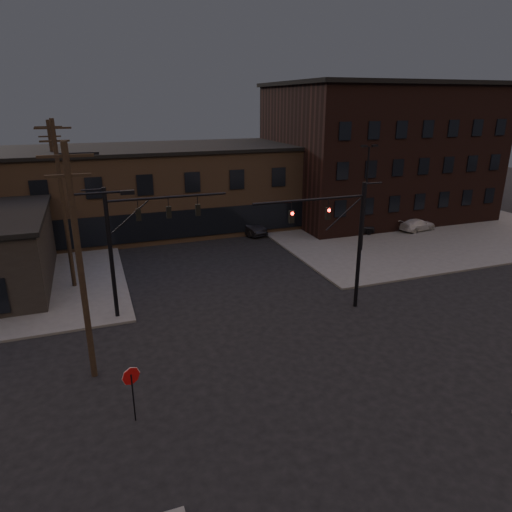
{
  "coord_description": "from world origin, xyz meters",
  "views": [
    {
      "loc": [
        -8.7,
        -18.42,
        12.54
      ],
      "look_at": [
        0.41,
        6.44,
        3.5
      ],
      "focal_mm": 32.0,
      "sensor_mm": 36.0,
      "label": 1
    }
  ],
  "objects": [
    {
      "name": "utility_pole_near",
      "position": [
        -9.43,
        2.0,
        5.87
      ],
      "size": [
        3.7,
        0.28,
        11.0
      ],
      "color": "black",
      "rests_on": "ground"
    },
    {
      "name": "traffic_signal_far",
      "position": [
        -6.72,
        8.0,
        5.01
      ],
      "size": [
        7.12,
        0.24,
        8.0
      ],
      "color": "black",
      "rests_on": "ground"
    },
    {
      "name": "sidewalk_ne",
      "position": [
        22.0,
        22.0,
        0.07
      ],
      "size": [
        30.0,
        30.0,
        0.15
      ],
      "primitive_type": "cube",
      "color": "#474744",
      "rests_on": "ground"
    },
    {
      "name": "parked_car_lot_b",
      "position": [
        21.8,
        17.61,
        0.73
      ],
      "size": [
        4.25,
        2.3,
        1.17
      ],
      "primitive_type": "imported",
      "rotation": [
        0.0,
        0.0,
        1.74
      ],
      "color": "#B4B5B7",
      "rests_on": "sidewalk_ne"
    },
    {
      "name": "ground",
      "position": [
        0.0,
        0.0,
        0.0
      ],
      "size": [
        140.0,
        140.0,
        0.0
      ],
      "primitive_type": "plane",
      "color": "black",
      "rests_on": "ground"
    },
    {
      "name": "car_crossing",
      "position": [
        5.5,
        22.81,
        0.75
      ],
      "size": [
        2.88,
        4.8,
        1.49
      ],
      "primitive_type": "imported",
      "rotation": [
        0.0,
        0.0,
        0.31
      ],
      "color": "black",
      "rests_on": "ground"
    },
    {
      "name": "lot_light_a",
      "position": [
        13.0,
        14.0,
        5.51
      ],
      "size": [
        1.5,
        0.28,
        9.14
      ],
      "color": "black",
      "rests_on": "ground"
    },
    {
      "name": "building_right",
      "position": [
        22.0,
        26.0,
        7.0
      ],
      "size": [
        22.0,
        16.0,
        14.0
      ],
      "primitive_type": "cube",
      "color": "black",
      "rests_on": "ground"
    },
    {
      "name": "utility_pole_mid",
      "position": [
        -10.44,
        14.0,
        6.13
      ],
      "size": [
        3.7,
        0.28,
        11.5
      ],
      "color": "black",
      "rests_on": "ground"
    },
    {
      "name": "lot_light_b",
      "position": [
        19.0,
        19.0,
        5.51
      ],
      "size": [
        1.5,
        0.28,
        9.14
      ],
      "color": "black",
      "rests_on": "ground"
    },
    {
      "name": "building_row",
      "position": [
        0.0,
        28.0,
        4.0
      ],
      "size": [
        40.0,
        12.0,
        8.0
      ],
      "primitive_type": "cube",
      "color": "brown",
      "rests_on": "ground"
    },
    {
      "name": "utility_pole_far",
      "position": [
        -11.5,
        26.0,
        5.78
      ],
      "size": [
        2.2,
        0.28,
        11.0
      ],
      "color": "black",
      "rests_on": "ground"
    },
    {
      "name": "parked_car_lot_a",
      "position": [
        15.11,
        18.84,
        0.86
      ],
      "size": [
        4.43,
        2.5,
        1.42
      ],
      "primitive_type": "imported",
      "rotation": [
        0.0,
        0.0,
        1.36
      ],
      "color": "black",
      "rests_on": "sidewalk_ne"
    },
    {
      "name": "traffic_signal_near",
      "position": [
        5.36,
        4.5,
        4.93
      ],
      "size": [
        7.12,
        0.24,
        8.0
      ],
      "color": "black",
      "rests_on": "ground"
    },
    {
      "name": "stop_sign",
      "position": [
        -8.0,
        -1.99,
        1.84
      ],
      "size": [
        0.72,
        0.33,
        2.48
      ],
      "color": "black",
      "rests_on": "ground"
    }
  ]
}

